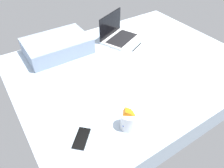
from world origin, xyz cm
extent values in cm
cube|color=silver|center=(0.00, 0.00, 9.00)|extent=(180.00, 140.00, 18.00)
cube|color=silver|center=(15.06, 36.53, 19.00)|extent=(39.45, 34.30, 2.00)
cube|color=black|center=(15.67, 35.16, 20.20)|extent=(33.38, 27.20, 0.40)
cube|color=black|center=(10.66, 46.61, 30.50)|extent=(30.64, 14.14, 21.00)
cylinder|color=silver|center=(-38.83, -48.04, 23.50)|extent=(9.00, 9.00, 11.00)
cube|color=blue|center=(-39.39, -48.45, 21.25)|extent=(5.33, 6.61, 4.48)
cube|color=blue|center=(-39.70, -48.55, 23.34)|extent=(7.70, 7.03, 6.36)
cube|color=red|center=(-37.20, -47.91, 25.42)|extent=(5.45, 5.64, 4.62)
cube|color=orange|center=(-37.33, -48.72, 27.52)|extent=(6.52, 5.89, 5.16)
cube|color=orange|center=(-39.23, -47.19, 29.60)|extent=(6.21, 5.97, 4.59)
cube|color=black|center=(-64.92, -40.84, 18.40)|extent=(14.66, 14.75, 0.80)
cube|color=#8C9EB7|center=(-41.45, 48.00, 24.50)|extent=(52.00, 36.00, 13.00)
cube|color=black|center=(19.99, 17.85, 18.30)|extent=(15.67, 7.70, 0.60)
camera|label=1|loc=(-88.78, -107.75, 117.91)|focal=34.38mm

